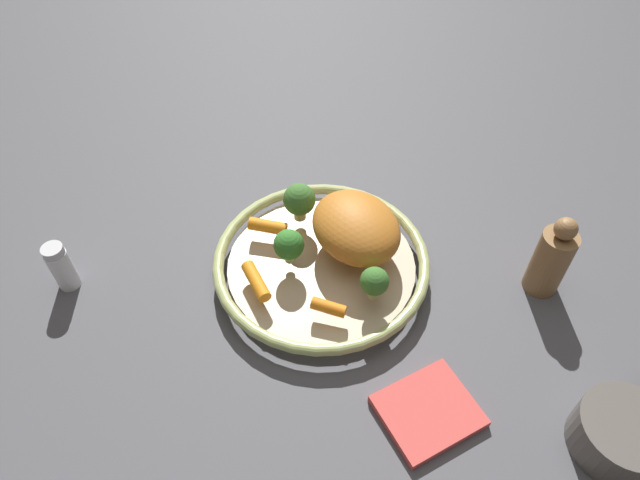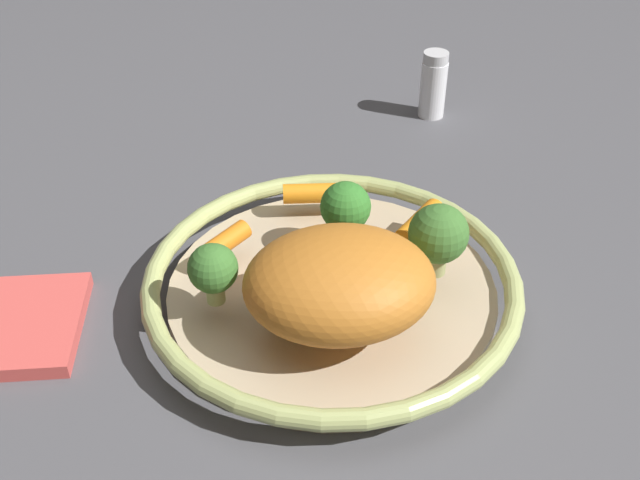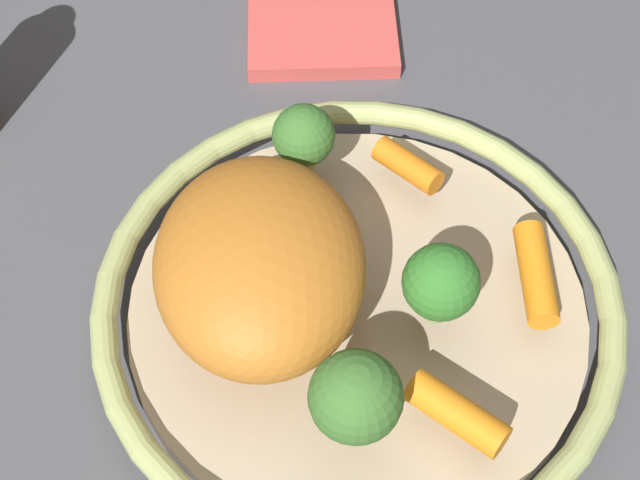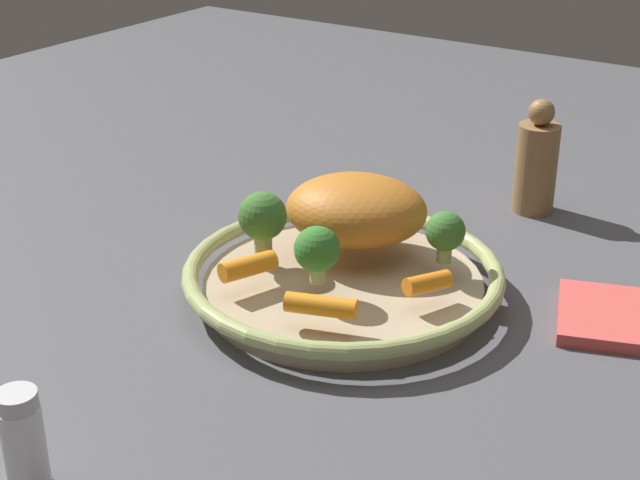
% 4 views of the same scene
% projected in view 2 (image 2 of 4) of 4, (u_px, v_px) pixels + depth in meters
% --- Properties ---
extents(ground_plane, '(2.27, 2.27, 0.00)m').
position_uv_depth(ground_plane, '(332.00, 304.00, 0.70)').
color(ground_plane, '#4C4C51').
extents(serving_bowl, '(0.34, 0.34, 0.04)m').
position_uv_depth(serving_bowl, '(332.00, 287.00, 0.68)').
color(serving_bowl, tan).
rests_on(serving_bowl, ground_plane).
extents(roast_chicken_piece, '(0.19, 0.18, 0.07)m').
position_uv_depth(roast_chicken_piece, '(339.00, 283.00, 0.60)').
color(roast_chicken_piece, '#BD6E24').
rests_on(roast_chicken_piece, serving_bowl).
extents(baby_carrot_near_rim, '(0.04, 0.05, 0.02)m').
position_uv_depth(baby_carrot_near_rim, '(225.00, 242.00, 0.69)').
color(baby_carrot_near_rim, orange).
rests_on(baby_carrot_near_rim, serving_bowl).
extents(baby_carrot_back, '(0.07, 0.04, 0.02)m').
position_uv_depth(baby_carrot_back, '(318.00, 193.00, 0.76)').
color(baby_carrot_back, orange).
rests_on(baby_carrot_back, serving_bowl).
extents(baby_carrot_right, '(0.04, 0.07, 0.02)m').
position_uv_depth(baby_carrot_right, '(420.00, 224.00, 0.71)').
color(baby_carrot_right, orange).
rests_on(baby_carrot_right, serving_bowl).
extents(broccoli_floret_mid, '(0.05, 0.05, 0.06)m').
position_uv_depth(broccoli_floret_mid, '(342.00, 207.00, 0.69)').
color(broccoli_floret_mid, '#97AA66').
rests_on(broccoli_floret_mid, serving_bowl).
extents(broccoli_floret_small, '(0.05, 0.05, 0.07)m').
position_uv_depth(broccoli_floret_small, '(438.00, 235.00, 0.65)').
color(broccoli_floret_small, tan).
rests_on(broccoli_floret_small, serving_bowl).
extents(broccoli_floret_large, '(0.04, 0.04, 0.06)m').
position_uv_depth(broccoli_floret_large, '(213.00, 270.00, 0.62)').
color(broccoli_floret_large, '#9CA466').
rests_on(broccoli_floret_large, serving_bowl).
extents(salt_shaker, '(0.03, 0.03, 0.09)m').
position_uv_depth(salt_shaker, '(433.00, 85.00, 0.97)').
color(salt_shaker, white).
rests_on(salt_shaker, ground_plane).
extents(dish_towel, '(0.14, 0.15, 0.01)m').
position_uv_depth(dish_towel, '(20.00, 325.00, 0.66)').
color(dish_towel, '#D14C47').
rests_on(dish_towel, ground_plane).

